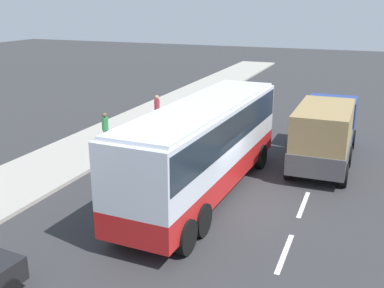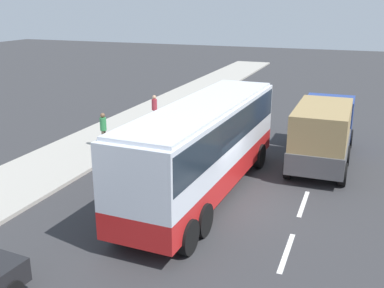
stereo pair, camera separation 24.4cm
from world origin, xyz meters
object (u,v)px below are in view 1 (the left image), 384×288
coach_bus (205,140)px  pedestrian_at_crossing (157,107)px  cargo_truck (325,130)px  pedestrian_near_curb (105,127)px

coach_bus → pedestrian_at_crossing: size_ratio=6.20×
pedestrian_at_crossing → coach_bus: bearing=95.7°
coach_bus → pedestrian_at_crossing: bearing=38.2°
coach_bus → cargo_truck: (5.51, -3.87, -0.68)m
pedestrian_near_curb → coach_bus: bearing=148.0°
coach_bus → pedestrian_at_crossing: (8.52, 6.17, -1.08)m
cargo_truck → pedestrian_at_crossing: (3.01, 10.04, -0.41)m
pedestrian_near_curb → pedestrian_at_crossing: size_ratio=1.00×
cargo_truck → pedestrian_near_curb: size_ratio=4.08×
pedestrian_near_curb → cargo_truck: bearing=-173.2°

